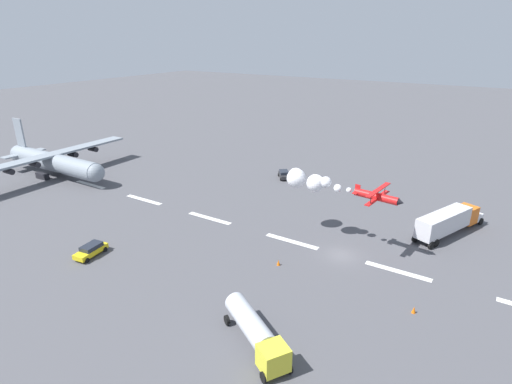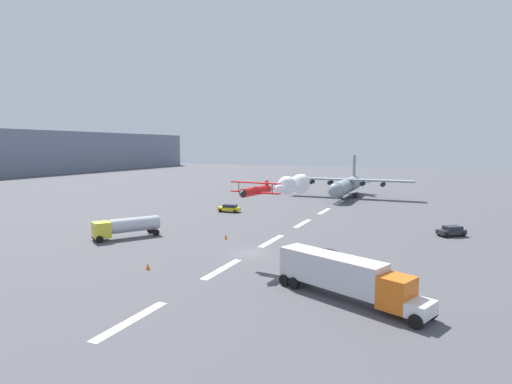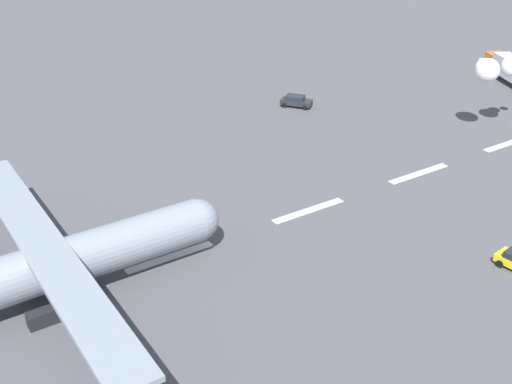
{
  "view_description": "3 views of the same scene",
  "coord_description": "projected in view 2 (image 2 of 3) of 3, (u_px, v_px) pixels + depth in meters",
  "views": [
    {
      "loc": [
        -15.4,
        45.79,
        27.07
      ],
      "look_at": [
        15.53,
        -3.61,
        4.6
      ],
      "focal_mm": 28.53,
      "sensor_mm": 36.0,
      "label": 1
    },
    {
      "loc": [
        -46.0,
        -21.14,
        13.38
      ],
      "look_at": [
        -3.1,
        -2.19,
        8.15
      ],
      "focal_mm": 28.99,
      "sensor_mm": 36.0,
      "label": 2
    },
    {
      "loc": [
        69.82,
        42.3,
        30.72
      ],
      "look_at": [
        42.58,
        0.0,
        3.75
      ],
      "focal_mm": 45.36,
      "sensor_mm": 36.0,
      "label": 3
    }
  ],
  "objects": [
    {
      "name": "runway_stripe_6",
      "position": [
        303.0,
        223.0,
        71.76
      ],
      "size": [
        8.0,
        0.9,
        0.01
      ],
      "primitive_type": "cube",
      "color": "white",
      "rests_on": "ground"
    },
    {
      "name": "fuel_tanker_truck",
      "position": [
        126.0,
        226.0,
        60.31
      ],
      "size": [
        9.28,
        7.15,
        2.9
      ],
      "color": "yellow",
      "rests_on": "ground"
    },
    {
      "name": "runway_stripe_3",
      "position": [
        131.0,
        320.0,
        31.82
      ],
      "size": [
        8.0,
        0.9,
        0.01
      ],
      "primitive_type": "cube",
      "color": "white",
      "rests_on": "ground"
    },
    {
      "name": "stunt_biplane_red",
      "position": [
        291.0,
        185.0,
        55.07
      ],
      "size": [
        16.75,
        6.33,
        2.8
      ],
      "color": "red"
    },
    {
      "name": "runway_stripe_5",
      "position": [
        272.0,
        241.0,
        58.45
      ],
      "size": [
        8.0,
        0.9,
        0.01
      ],
      "primitive_type": "cube",
      "color": "white",
      "rests_on": "ground"
    },
    {
      "name": "runway_stripe_4",
      "position": [
        222.0,
        269.0,
        45.13
      ],
      "size": [
        8.0,
        0.9,
        0.01
      ],
      "primitive_type": "cube",
      "color": "white",
      "rests_on": "ground"
    },
    {
      "name": "runway_stripe_7",
      "position": [
        324.0,
        211.0,
        85.07
      ],
      "size": [
        8.0,
        0.9,
        0.01
      ],
      "primitive_type": "cube",
      "color": "white",
      "rests_on": "ground"
    },
    {
      "name": "airport_staff_sedan",
      "position": [
        229.0,
        208.0,
        84.08
      ],
      "size": [
        2.48,
        4.68,
        1.52
      ],
      "color": "yellow",
      "rests_on": "ground"
    },
    {
      "name": "runway_stripe_8",
      "position": [
        340.0,
        202.0,
        98.38
      ],
      "size": [
        8.0,
        0.9,
        0.01
      ],
      "primitive_type": "cube",
      "color": "white",
      "rests_on": "ground"
    },
    {
      "name": "followme_car_yellow",
      "position": [
        452.0,
        231.0,
        61.58
      ],
      "size": [
        3.91,
        4.32,
        1.52
      ],
      "color": "#262628",
      "rests_on": "ground"
    },
    {
      "name": "traffic_cone_far",
      "position": [
        226.0,
        236.0,
        59.67
      ],
      "size": [
        0.44,
        0.44,
        0.75
      ],
      "primitive_type": "cone",
      "color": "orange",
      "rests_on": "ground"
    },
    {
      "name": "semi_truck_orange",
      "position": [
        345.0,
        275.0,
        36.1
      ],
      "size": [
        8.04,
        14.17,
        3.7
      ],
      "color": "silver",
      "rests_on": "ground"
    },
    {
      "name": "traffic_cone_near",
      "position": [
        148.0,
        266.0,
        44.92
      ],
      "size": [
        0.44,
        0.44,
        0.75
      ],
      "primitive_type": "cone",
      "color": "orange",
      "rests_on": "ground"
    },
    {
      "name": "ground_plane",
      "position": [
        250.0,
        253.0,
        51.79
      ],
      "size": [
        440.0,
        440.0,
        0.0
      ],
      "primitive_type": "plane",
      "color": "#4C4C51",
      "rests_on": "ground"
    },
    {
      "name": "cargo_transport_plane",
      "position": [
        346.0,
        185.0,
        106.52
      ],
      "size": [
        27.17,
        33.41,
        10.89
      ],
      "color": "gray",
      "rests_on": "ground"
    }
  ]
}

